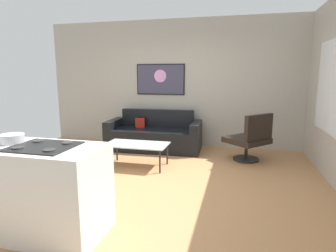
{
  "coord_description": "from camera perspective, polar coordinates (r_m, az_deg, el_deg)",
  "views": [
    {
      "loc": [
        1.23,
        -3.83,
        1.59
      ],
      "look_at": [
        0.05,
        0.9,
        0.7
      ],
      "focal_mm": 29.99,
      "sensor_mm": 36.0,
      "label": 1
    }
  ],
  "objects": [
    {
      "name": "ground",
      "position": [
        4.33,
        -3.6,
        -11.48
      ],
      "size": [
        6.4,
        6.4,
        0.04
      ],
      "primitive_type": "cube",
      "color": "#B47E50"
    },
    {
      "name": "back_wall",
      "position": [
        6.38,
        2.93,
        8.61
      ],
      "size": [
        6.4,
        0.05,
        2.8
      ],
      "primitive_type": "cube",
      "color": "#ABA69A",
      "rests_on": "ground"
    },
    {
      "name": "couch",
      "position": [
        6.08,
        -2.78,
        -2.04
      ],
      "size": [
        2.02,
        0.93,
        0.83
      ],
      "color": "black",
      "rests_on": "ground"
    },
    {
      "name": "coffee_table",
      "position": [
        4.93,
        -6.39,
        -3.95
      ],
      "size": [
        1.09,
        0.58,
        0.41
      ],
      "color": "silver",
      "rests_on": "ground"
    },
    {
      "name": "armchair",
      "position": [
        5.4,
        16.37,
        -2.45
      ],
      "size": [
        0.94,
        0.94,
        0.9
      ],
      "color": "black",
      "rests_on": "ground"
    },
    {
      "name": "kitchen_counter",
      "position": [
        3.3,
        -27.83,
        -11.04
      ],
      "size": [
        1.77,
        0.68,
        0.93
      ],
      "color": "silver",
      "rests_on": "ground"
    },
    {
      "name": "mixing_bowl",
      "position": [
        3.26,
        -29.16,
        -2.32
      ],
      "size": [
        0.24,
        0.24,
        0.09
      ],
      "color": "silver",
      "rests_on": "kitchen_counter"
    },
    {
      "name": "wall_painting",
      "position": [
        6.45,
        -1.56,
        9.45
      ],
      "size": [
        1.12,
        0.03,
        0.69
      ],
      "color": "black"
    },
    {
      "name": "window",
      "position": [
        4.92,
        30.22,
        6.91
      ],
      "size": [
        0.03,
        1.45,
        1.43
      ],
      "color": "silver"
    }
  ]
}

